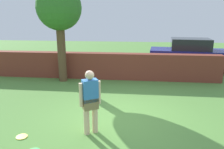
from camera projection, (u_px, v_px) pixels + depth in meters
ground_plane at (118, 118)px, 6.19m from camera, size 40.00×40.00×0.00m
brick_wall at (94, 66)px, 10.14m from camera, size 11.56×0.50×1.22m
tree at (59, 10)px, 9.06m from camera, size 1.91×1.91×4.17m
person at (90, 100)px, 5.19m from camera, size 0.48×0.37×1.62m
car at (189, 54)px, 11.72m from camera, size 4.36×2.28×1.72m
frisbee_yellow at (22, 137)px, 5.22m from camera, size 0.27×0.27×0.02m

